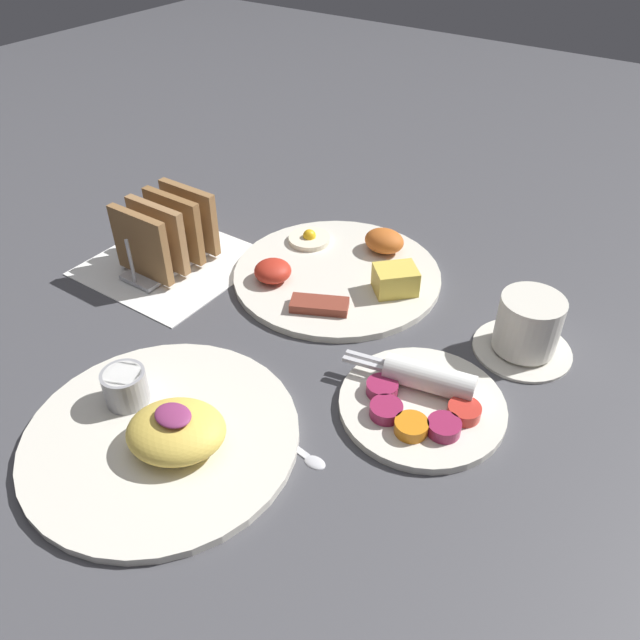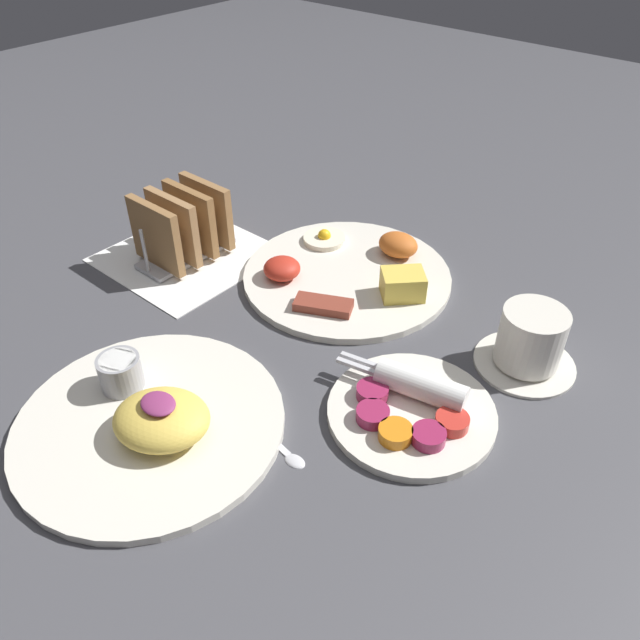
{
  "view_description": "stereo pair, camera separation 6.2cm",
  "coord_description": "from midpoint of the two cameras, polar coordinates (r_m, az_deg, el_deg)",
  "views": [
    {
      "loc": [
        0.4,
        -0.47,
        0.51
      ],
      "look_at": [
        0.06,
        0.02,
        0.03
      ],
      "focal_mm": 35.0,
      "sensor_mm": 36.0,
      "label": 1
    },
    {
      "loc": [
        0.45,
        -0.44,
        0.51
      ],
      "look_at": [
        0.06,
        0.02,
        0.03
      ],
      "focal_mm": 35.0,
      "sensor_mm": 36.0,
      "label": 2
    }
  ],
  "objects": [
    {
      "name": "ground_plane",
      "position": [
        0.8,
        -2.0,
        -0.89
      ],
      "size": [
        3.0,
        3.0,
        0.0
      ],
      "primitive_type": "plane",
      "color": "#47474C"
    },
    {
      "name": "napkin_flat",
      "position": [
        0.96,
        -10.23,
        5.78
      ],
      "size": [
        0.22,
        0.22,
        0.0
      ],
      "color": "white",
      "rests_on": "ground_plane"
    },
    {
      "name": "plate_breakfast",
      "position": [
        0.89,
        4.71,
        4.31
      ],
      "size": [
        0.3,
        0.3,
        0.05
      ],
      "color": "silver",
      "rests_on": "ground_plane"
    },
    {
      "name": "plate_condiments",
      "position": [
        0.7,
        10.96,
        -8.0
      ],
      "size": [
        0.2,
        0.18,
        0.04
      ],
      "color": "silver",
      "rests_on": "ground_plane"
    },
    {
      "name": "plate_foreground",
      "position": [
        0.69,
        -12.71,
        -8.83
      ],
      "size": [
        0.29,
        0.29,
        0.06
      ],
      "color": "silver",
      "rests_on": "ground_plane"
    },
    {
      "name": "toast_rack",
      "position": [
        0.93,
        -10.57,
        8.38
      ],
      "size": [
        0.1,
        0.15,
        0.1
      ],
      "color": "#B7B7BC",
      "rests_on": "ground_plane"
    },
    {
      "name": "coffee_cup",
      "position": [
        0.78,
        20.85,
        -1.94
      ],
      "size": [
        0.12,
        0.12,
        0.08
      ],
      "color": "silver",
      "rests_on": "ground_plane"
    },
    {
      "name": "teaspoon",
      "position": [
        0.66,
        -1.39,
        -11.1
      ],
      "size": [
        0.13,
        0.03,
        0.01
      ],
      "color": "silver",
      "rests_on": "ground_plane"
    }
  ]
}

